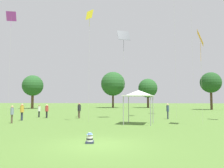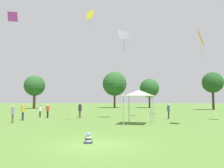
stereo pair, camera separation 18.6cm
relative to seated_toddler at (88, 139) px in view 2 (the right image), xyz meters
The scene contains 18 objects.
ground_plane 0.60m from the seated_toddler, 31.66° to the right, with size 300.00×300.00×0.00m, color #4C702D.
seated_toddler is the anchor object (origin of this frame).
person_standing_0 16.44m from the seated_toddler, 68.58° to the left, with size 0.38×0.38×1.80m.
person_standing_1 12.86m from the seated_toddler, 137.72° to the left, with size 0.36×0.36×1.69m.
person_standing_2 15.29m from the seated_toddler, 131.25° to the left, with size 0.40×0.40×1.82m.
person_standing_3 19.00m from the seated_toddler, 122.58° to the left, with size 0.47×0.47×1.60m.
person_standing_4 18.18m from the seated_toddler, 107.07° to the left, with size 0.44×0.44×1.60m.
person_standing_5 15.67m from the seated_toddler, 107.11° to the left, with size 0.51×0.51×1.86m.
person_standing_7 17.36m from the seated_toddler, 120.28° to the left, with size 0.55×0.55×1.68m.
canopy_tent 9.98m from the seated_toddler, 74.52° to the left, with size 3.04×3.04×3.13m.
kite_1 17.80m from the seated_toddler, 86.75° to the left, with size 1.63×1.19×10.74m.
kite_4 14.93m from the seated_toddler, 103.03° to the left, with size 0.92×0.75×11.50m.
kite_5 13.89m from the seated_toddler, 46.93° to the left, with size 0.83×1.41×8.33m.
kite_7 28.42m from the seated_toddler, 130.97° to the left, with size 1.49×0.89×15.37m.
distant_tree_0 50.71m from the seated_toddler, 119.84° to the left, with size 5.46×5.46×8.82m.
distant_tree_1 53.33m from the seated_toddler, 95.06° to the left, with size 7.08×7.08×10.58m.
distant_tree_2 54.28m from the seated_toddler, 84.10° to the left, with size 5.59×5.59×8.55m.
distant_tree_3 46.56m from the seated_toddler, 65.01° to the left, with size 4.80×4.80×8.73m.
Camera 2 is at (2.15, -10.83, 2.20)m, focal length 35.00 mm.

